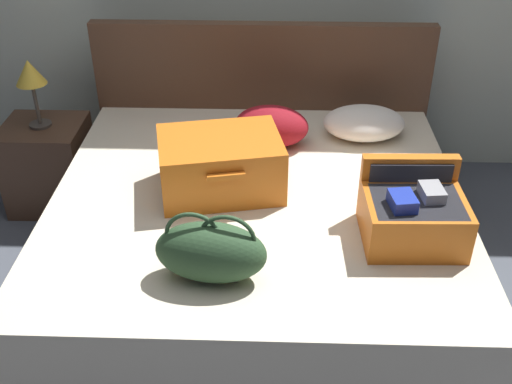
% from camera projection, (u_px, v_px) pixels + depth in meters
% --- Properties ---
extents(ground_plane, '(12.00, 12.00, 0.00)m').
position_uv_depth(ground_plane, '(254.00, 338.00, 2.74)').
color(ground_plane, '#4C515B').
extents(bed, '(1.86, 1.79, 0.50)m').
position_uv_depth(bed, '(257.00, 238.00, 2.94)').
color(bed, beige).
rests_on(bed, ground).
extents(headboard, '(1.90, 0.08, 1.00)m').
position_uv_depth(headboard, '(262.00, 107.00, 3.59)').
color(headboard, '#4C3323').
rests_on(headboard, ground).
extents(hard_case_large, '(0.61, 0.49, 0.26)m').
position_uv_depth(hard_case_large, '(220.00, 165.00, 2.77)').
color(hard_case_large, '#D16619').
rests_on(hard_case_large, bed).
extents(hard_case_medium, '(0.41, 0.36, 0.30)m').
position_uv_depth(hard_case_medium, '(413.00, 214.00, 2.46)').
color(hard_case_medium, '#D16619').
rests_on(hard_case_medium, bed).
extents(duffel_bag, '(0.44, 0.25, 0.29)m').
position_uv_depth(duffel_bag, '(211.00, 251.00, 2.25)').
color(duffel_bag, '#2D4C2D').
rests_on(duffel_bag, bed).
extents(pillow_near_headboard, '(0.44, 0.34, 0.16)m').
position_uv_depth(pillow_near_headboard, '(364.00, 123.00, 3.23)').
color(pillow_near_headboard, white).
rests_on(pillow_near_headboard, bed).
extents(pillow_center_head, '(0.41, 0.30, 0.21)m').
position_uv_depth(pillow_center_head, '(271.00, 126.00, 3.15)').
color(pillow_center_head, maroon).
rests_on(pillow_center_head, bed).
extents(nightstand, '(0.44, 0.40, 0.50)m').
position_uv_depth(nightstand, '(49.00, 165.00, 3.51)').
color(nightstand, '#4C3323').
rests_on(nightstand, ground).
extents(table_lamp, '(0.16, 0.16, 0.38)m').
position_uv_depth(table_lamp, '(30.00, 76.00, 3.22)').
color(table_lamp, '#3F3833').
rests_on(table_lamp, nightstand).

